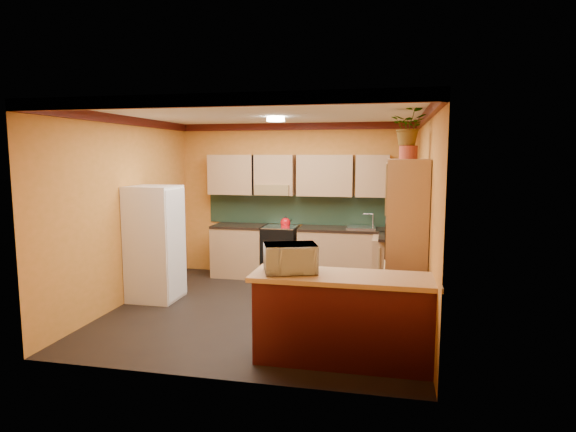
# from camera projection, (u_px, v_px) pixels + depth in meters

# --- Properties ---
(room_shell) EXTENTS (4.24, 4.24, 2.72)m
(room_shell) POSITION_uv_depth(u_px,v_px,m) (272.00, 159.00, 6.69)
(room_shell) COLOR black
(room_shell) RESTS_ON ground
(base_cabinets_back) EXTENTS (3.65, 0.60, 0.88)m
(base_cabinets_back) POSITION_uv_depth(u_px,v_px,m) (316.00, 255.00, 8.29)
(base_cabinets_back) COLOR tan
(base_cabinets_back) RESTS_ON ground
(countertop_back) EXTENTS (3.65, 0.62, 0.04)m
(countertop_back) POSITION_uv_depth(u_px,v_px,m) (316.00, 228.00, 8.23)
(countertop_back) COLOR black
(countertop_back) RESTS_ON base_cabinets_back
(stove) EXTENTS (0.58, 0.58, 0.91)m
(stove) POSITION_uv_depth(u_px,v_px,m) (280.00, 252.00, 8.42)
(stove) COLOR black
(stove) RESTS_ON ground
(kettle) EXTENTS (0.20, 0.20, 0.18)m
(kettle) POSITION_uv_depth(u_px,v_px,m) (285.00, 222.00, 8.28)
(kettle) COLOR red
(kettle) RESTS_ON stove
(sink) EXTENTS (0.48, 0.40, 0.03)m
(sink) POSITION_uv_depth(u_px,v_px,m) (362.00, 228.00, 8.07)
(sink) COLOR silver
(sink) RESTS_ON countertop_back
(base_cabinets_right) EXTENTS (0.60, 0.80, 0.88)m
(base_cabinets_right) POSITION_uv_depth(u_px,v_px,m) (398.00, 266.00, 7.41)
(base_cabinets_right) COLOR tan
(base_cabinets_right) RESTS_ON ground
(countertop_right) EXTENTS (0.62, 0.80, 0.04)m
(countertop_right) POSITION_uv_depth(u_px,v_px,m) (399.00, 237.00, 7.36)
(countertop_right) COLOR black
(countertop_right) RESTS_ON base_cabinets_right
(fridge) EXTENTS (0.68, 0.66, 1.70)m
(fridge) POSITION_uv_depth(u_px,v_px,m) (155.00, 243.00, 7.12)
(fridge) COLOR white
(fridge) RESTS_ON ground
(pantry) EXTENTS (0.48, 0.90, 2.10)m
(pantry) POSITION_uv_depth(u_px,v_px,m) (406.00, 244.00, 5.95)
(pantry) COLOR tan
(pantry) RESTS_ON ground
(fern_pot) EXTENTS (0.22, 0.22, 0.16)m
(fern_pot) POSITION_uv_depth(u_px,v_px,m) (408.00, 152.00, 5.86)
(fern_pot) COLOR #9D3A26
(fern_pot) RESTS_ON pantry
(fern) EXTENTS (0.47, 0.43, 0.46)m
(fern) POSITION_uv_depth(u_px,v_px,m) (409.00, 127.00, 5.82)
(fern) COLOR tan
(fern) RESTS_ON fern_pot
(breakfast_bar) EXTENTS (1.80, 0.55, 0.88)m
(breakfast_bar) POSITION_uv_depth(u_px,v_px,m) (343.00, 321.00, 4.98)
(breakfast_bar) COLOR #471210
(breakfast_bar) RESTS_ON ground
(bar_top) EXTENTS (1.90, 0.65, 0.05)m
(bar_top) POSITION_uv_depth(u_px,v_px,m) (344.00, 277.00, 4.92)
(bar_top) COLOR tan
(bar_top) RESTS_ON breakfast_bar
(microwave) EXTENTS (0.63, 0.52, 0.30)m
(microwave) POSITION_uv_depth(u_px,v_px,m) (290.00, 258.00, 5.02)
(microwave) COLOR white
(microwave) RESTS_ON bar_top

